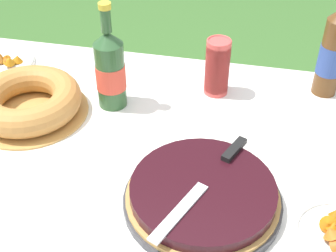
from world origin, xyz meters
The scene contains 9 objects.
garden_table centered at (0.00, 0.00, 0.69)m, with size 1.65×1.11×0.75m.
tablecloth centered at (0.00, 0.00, 0.74)m, with size 1.66×1.12×0.10m.
berry_tart centered at (0.12, -0.08, 0.78)m, with size 0.36×0.36×0.06m.
serving_knife centered at (0.13, -0.05, 0.82)m, with size 0.17×0.35×0.01m.
bundt_cake centered at (-0.42, 0.16, 0.80)m, with size 0.33×0.33×0.09m.
cup_stack centered at (0.09, 0.38, 0.84)m, with size 0.07×0.07×0.18m.
cider_bottle_green centered at (-0.20, 0.26, 0.87)m, with size 0.09×0.09×0.31m.
cider_bottle_amber centered at (0.41, 0.45, 0.89)m, with size 0.08×0.08×0.35m.
snack_plate_far centered at (-0.62, 0.39, 0.77)m, with size 0.21×0.21×0.05m.
Camera 1 is at (0.19, -0.80, 1.56)m, focal length 50.00 mm.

